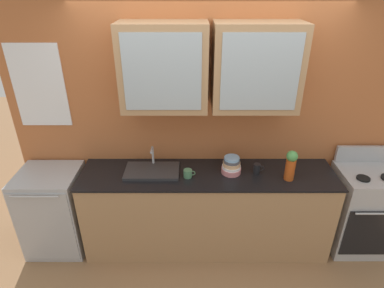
{
  "coord_description": "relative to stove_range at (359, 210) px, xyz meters",
  "views": [
    {
      "loc": [
        -0.16,
        -2.7,
        2.68
      ],
      "look_at": [
        -0.15,
        0.0,
        1.27
      ],
      "focal_mm": 29.93,
      "sensor_mm": 36.0,
      "label": 1
    }
  ],
  "objects": [
    {
      "name": "cup_near_bowls",
      "position": [
        -1.15,
        0.01,
        0.51
      ],
      "size": [
        0.11,
        0.07,
        0.1
      ],
      "color": "black",
      "rests_on": "counter"
    },
    {
      "name": "dishwasher",
      "position": [
        -3.26,
        -0.0,
        -0.01
      ],
      "size": [
        0.61,
        0.58,
        0.94
      ],
      "color": "#ADAFB5",
      "rests_on": "ground_plane"
    },
    {
      "name": "cup_near_sink",
      "position": [
        -1.84,
        -0.06,
        0.5
      ],
      "size": [
        0.12,
        0.08,
        0.08
      ],
      "color": "#4C7F59",
      "rests_on": "counter"
    },
    {
      "name": "vase",
      "position": [
        -0.86,
        -0.09,
        0.63
      ],
      "size": [
        0.11,
        0.11,
        0.31
      ],
      "color": "#BF4C19",
      "rests_on": "counter"
    },
    {
      "name": "stove_range",
      "position": [
        0.0,
        0.0,
        0.0
      ],
      "size": [
        0.58,
        0.57,
        1.12
      ],
      "color": "#ADAFB5",
      "rests_on": "ground_plane"
    },
    {
      "name": "back_wall_unit",
      "position": [
        -1.64,
        0.28,
        1.07
      ],
      "size": [
        3.97,
        0.49,
        2.72
      ],
      "color": "#B76638",
      "rests_on": "ground_plane"
    },
    {
      "name": "ground_plane",
      "position": [
        -1.64,
        0.0,
        -0.48
      ],
      "size": [
        10.0,
        10.0,
        0.0
      ],
      "primitive_type": "plane",
      "color": "#936B47"
    },
    {
      "name": "sink_faucet",
      "position": [
        -2.2,
        0.03,
        0.48
      ],
      "size": [
        0.54,
        0.32,
        0.23
      ],
      "color": "#2D2D30",
      "rests_on": "counter"
    },
    {
      "name": "counter",
      "position": [
        -1.64,
        0.0,
        -0.01
      ],
      "size": [
        2.56,
        0.6,
        0.94
      ],
      "color": "#A87F56",
      "rests_on": "ground_plane"
    },
    {
      "name": "bowl_stack",
      "position": [
        -1.4,
        0.02,
        0.54
      ],
      "size": [
        0.2,
        0.2,
        0.18
      ],
      "color": "#D87F84",
      "rests_on": "counter"
    }
  ]
}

